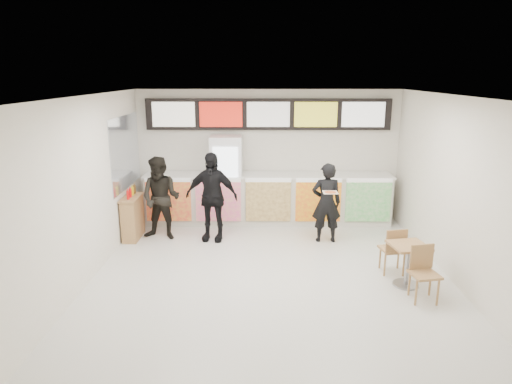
{
  "coord_description": "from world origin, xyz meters",
  "views": [
    {
      "loc": [
        -0.18,
        -6.93,
        3.33
      ],
      "look_at": [
        -0.25,
        1.2,
        1.22
      ],
      "focal_mm": 32.0,
      "sensor_mm": 36.0,
      "label": 1
    }
  ],
  "objects_px": {
    "service_counter": "(268,199)",
    "customer_mid": "(211,197)",
    "customer_left": "(161,198)",
    "drinks_fridge": "(227,180)",
    "cafe_table": "(408,257)",
    "customer_main": "(326,203)",
    "condiment_ledge": "(133,217)"
  },
  "relations": [
    {
      "from": "service_counter",
      "to": "drinks_fridge",
      "type": "bearing_deg",
      "value": 179.01
    },
    {
      "from": "drinks_fridge",
      "to": "condiment_ledge",
      "type": "distance_m",
      "value": 2.23
    },
    {
      "from": "customer_left",
      "to": "customer_mid",
      "type": "bearing_deg",
      "value": 8.41
    },
    {
      "from": "customer_mid",
      "to": "customer_main",
      "type": "bearing_deg",
      "value": 7.14
    },
    {
      "from": "cafe_table",
      "to": "condiment_ledge",
      "type": "bearing_deg",
      "value": 145.79
    },
    {
      "from": "customer_mid",
      "to": "cafe_table",
      "type": "distance_m",
      "value": 3.98
    },
    {
      "from": "customer_main",
      "to": "service_counter",
      "type": "bearing_deg",
      "value": -46.85
    },
    {
      "from": "drinks_fridge",
      "to": "customer_main",
      "type": "relative_size",
      "value": 1.23
    },
    {
      "from": "customer_mid",
      "to": "cafe_table",
      "type": "height_order",
      "value": "customer_mid"
    },
    {
      "from": "customer_left",
      "to": "cafe_table",
      "type": "height_order",
      "value": "customer_left"
    },
    {
      "from": "customer_main",
      "to": "drinks_fridge",
      "type": "bearing_deg",
      "value": -30.97
    },
    {
      "from": "condiment_ledge",
      "to": "customer_main",
      "type": "bearing_deg",
      "value": -2.14
    },
    {
      "from": "service_counter",
      "to": "customer_mid",
      "type": "relative_size",
      "value": 3.04
    },
    {
      "from": "service_counter",
      "to": "customer_mid",
      "type": "bearing_deg",
      "value": -136.16
    },
    {
      "from": "service_counter",
      "to": "customer_main",
      "type": "xyz_separation_m",
      "value": [
        1.16,
        -1.19,
        0.24
      ]
    },
    {
      "from": "drinks_fridge",
      "to": "customer_left",
      "type": "distance_m",
      "value": 1.67
    },
    {
      "from": "service_counter",
      "to": "customer_main",
      "type": "height_order",
      "value": "customer_main"
    },
    {
      "from": "customer_main",
      "to": "cafe_table",
      "type": "distance_m",
      "value": 2.29
    },
    {
      "from": "service_counter",
      "to": "condiment_ledge",
      "type": "height_order",
      "value": "service_counter"
    },
    {
      "from": "customer_left",
      "to": "service_counter",
      "type": "bearing_deg",
      "value": 37.31
    },
    {
      "from": "drinks_fridge",
      "to": "cafe_table",
      "type": "distance_m",
      "value": 4.52
    },
    {
      "from": "customer_left",
      "to": "customer_mid",
      "type": "distance_m",
      "value": 1.05
    },
    {
      "from": "customer_mid",
      "to": "cafe_table",
      "type": "bearing_deg",
      "value": -22.99
    },
    {
      "from": "service_counter",
      "to": "customer_left",
      "type": "bearing_deg",
      "value": -154.37
    },
    {
      "from": "drinks_fridge",
      "to": "cafe_table",
      "type": "relative_size",
      "value": 1.36
    },
    {
      "from": "service_counter",
      "to": "drinks_fridge",
      "type": "relative_size",
      "value": 2.78
    },
    {
      "from": "cafe_table",
      "to": "customer_main",
      "type": "bearing_deg",
      "value": 106.31
    },
    {
      "from": "customer_mid",
      "to": "condiment_ledge",
      "type": "relative_size",
      "value": 1.72
    },
    {
      "from": "service_counter",
      "to": "cafe_table",
      "type": "height_order",
      "value": "service_counter"
    },
    {
      "from": "service_counter",
      "to": "customer_main",
      "type": "bearing_deg",
      "value": -45.95
    },
    {
      "from": "drinks_fridge",
      "to": "customer_mid",
      "type": "distance_m",
      "value": 1.16
    },
    {
      "from": "drinks_fridge",
      "to": "customer_left",
      "type": "height_order",
      "value": "drinks_fridge"
    }
  ]
}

